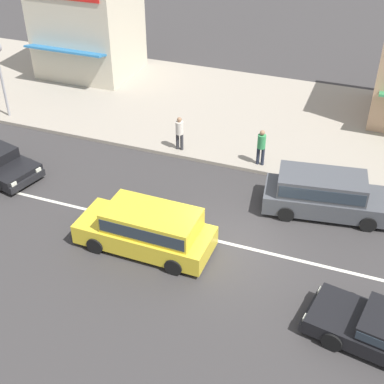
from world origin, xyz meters
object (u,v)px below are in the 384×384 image
object	(u,v)px
minivan_yellow_0	(148,228)
shopfront_corner_warung	(88,25)
minivan_dark_grey_1	(325,193)
pedestrian_near_clock	(180,131)
pedestrian_by_shop	(261,145)

from	to	relation	value
minivan_yellow_0	shopfront_corner_warung	bearing A→B (deg)	126.11
minivan_dark_grey_1	shopfront_corner_warung	world-z (taller)	shopfront_corner_warung
minivan_yellow_0	minivan_dark_grey_1	distance (m)	6.70
pedestrian_near_clock	pedestrian_by_shop	world-z (taller)	pedestrian_by_shop
minivan_yellow_0	minivan_dark_grey_1	bearing A→B (deg)	38.64
minivan_dark_grey_1	shopfront_corner_warung	distance (m)	17.24
minivan_yellow_0	pedestrian_by_shop	bearing A→B (deg)	70.69
minivan_yellow_0	shopfront_corner_warung	xyz separation A→B (m)	(-9.46, 12.97, 1.98)
pedestrian_by_shop	shopfront_corner_warung	size ratio (longest dim) A/B	0.30
minivan_dark_grey_1	minivan_yellow_0	bearing A→B (deg)	-141.36
minivan_dark_grey_1	pedestrian_by_shop	size ratio (longest dim) A/B	3.11
pedestrian_near_clock	shopfront_corner_warung	size ratio (longest dim) A/B	0.29
minivan_dark_grey_1	shopfront_corner_warung	size ratio (longest dim) A/B	0.93
minivan_dark_grey_1	pedestrian_near_clock	size ratio (longest dim) A/B	3.22
minivan_yellow_0	pedestrian_near_clock	distance (m)	6.52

